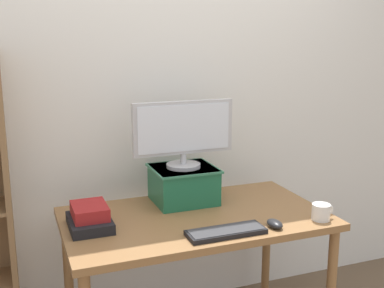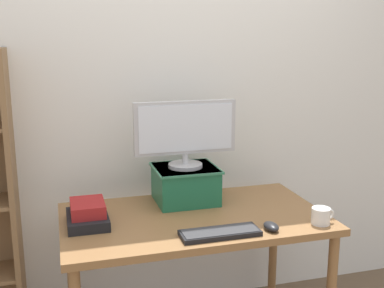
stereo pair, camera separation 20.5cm
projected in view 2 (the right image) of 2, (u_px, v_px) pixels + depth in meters
name	position (u px, v px, depth m)	size (l,w,h in m)	color
back_wall	(168.00, 98.00, 2.84)	(7.00, 0.08, 2.60)	silver
desk	(194.00, 230.00, 2.47)	(1.33, 0.76, 0.77)	olive
riser_box	(185.00, 183.00, 2.63)	(0.34, 0.31, 0.20)	#1E6642
computer_monitor	(185.00, 132.00, 2.57)	(0.56, 0.19, 0.36)	#B7B7BA
keyboard	(220.00, 233.00, 2.20)	(0.37, 0.13, 0.02)	black
computer_mouse	(271.00, 226.00, 2.26)	(0.06, 0.10, 0.04)	black
book_stack	(88.00, 214.00, 2.33)	(0.19, 0.27, 0.11)	black
coffee_mug	(321.00, 216.00, 2.33)	(0.12, 0.09, 0.08)	white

